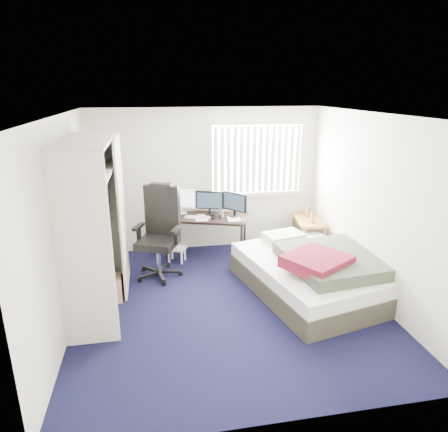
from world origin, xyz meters
TOP-DOWN VIEW (x-y plane):
  - ground at (0.00, 0.00)m, footprint 4.20×4.20m
  - room_shell at (0.00, 0.00)m, footprint 4.20×4.20m
  - window_assembly at (0.90, 2.04)m, footprint 1.72×0.09m
  - closet at (-1.67, 0.27)m, footprint 0.64×1.84m
  - desk at (-0.05, 1.75)m, footprint 1.55×1.08m
  - office_chair at (-0.87, 1.09)m, footprint 0.87×0.87m
  - footstool at (-0.60, 1.50)m, footprint 0.38×0.35m
  - nightstand at (1.75, 1.58)m, footprint 0.54×0.91m
  - bed at (1.27, 0.12)m, footprint 2.06×2.47m
  - pine_box at (-1.65, 0.39)m, footprint 0.45×0.35m

SIDE VIEW (x-z plane):
  - ground at x=0.00m, z-range 0.00..0.00m
  - pine_box at x=-1.65m, z-range 0.00..0.32m
  - footstool at x=-0.60m, z-range 0.07..0.32m
  - bed at x=1.27m, z-range -0.06..0.65m
  - nightstand at x=1.75m, z-range 0.14..0.91m
  - office_chair at x=-0.87m, z-range -0.17..1.26m
  - desk at x=-0.05m, z-range 0.16..1.31m
  - closet at x=-1.67m, z-range 0.24..2.46m
  - room_shell at x=0.00m, z-range -0.59..3.61m
  - window_assembly at x=0.90m, z-range 0.94..2.26m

